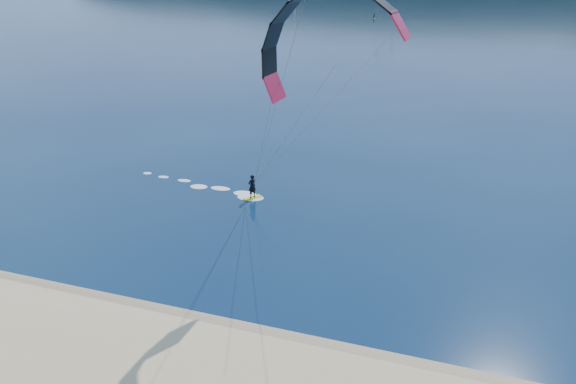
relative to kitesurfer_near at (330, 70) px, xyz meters
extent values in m
cube|color=#927A55|center=(-2.50, -9.19, -10.39)|extent=(220.00, 2.50, 0.10)
cube|color=#DDF21C|center=(-7.22, 6.43, -10.39)|extent=(1.13, 1.40, 0.08)
imported|color=black|center=(-7.22, 6.43, -9.50)|extent=(0.68, 0.75, 1.71)
cylinder|color=gray|center=(-3.25, 2.93, -4.41)|extent=(0.02, 0.02, 13.67)
cube|color=#DDF21C|center=(-35.16, 195.92, -10.39)|extent=(0.69, 1.45, 0.08)
imported|color=black|center=(-35.16, 195.92, -9.50)|extent=(0.79, 0.94, 1.72)
cylinder|color=gray|center=(-32.38, 193.54, -4.21)|extent=(0.02, 0.02, 11.88)
camera|label=1|loc=(7.38, -27.50, 4.37)|focal=34.40mm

